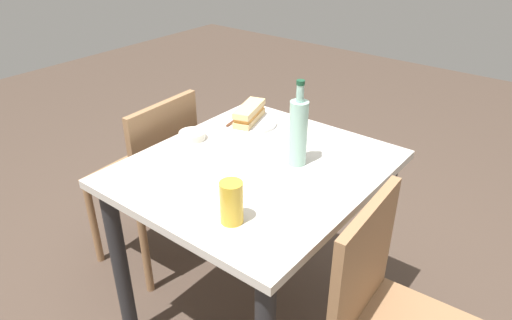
{
  "coord_description": "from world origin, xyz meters",
  "views": [
    {
      "loc": [
        -1.14,
        -0.9,
        1.59
      ],
      "look_at": [
        0.0,
        0.0,
        0.79
      ],
      "focal_mm": 32.76,
      "sensor_mm": 36.0,
      "label": 1
    }
  ],
  "objects_px": {
    "plate_near": "(249,122)",
    "knife_near": "(237,119)",
    "dining_table": "(256,198)",
    "chair_far": "(153,175)",
    "olive_bowl": "(192,135)",
    "baguette_sandwich_near": "(249,113)",
    "water_bottle": "(298,131)",
    "beer_glass": "(232,202)"
  },
  "relations": [
    {
      "from": "plate_near",
      "to": "water_bottle",
      "type": "distance_m",
      "value": 0.4
    },
    {
      "from": "knife_near",
      "to": "olive_bowl",
      "type": "height_order",
      "value": "olive_bowl"
    },
    {
      "from": "water_bottle",
      "to": "olive_bowl",
      "type": "height_order",
      "value": "water_bottle"
    },
    {
      "from": "chair_far",
      "to": "olive_bowl",
      "type": "height_order",
      "value": "chair_far"
    },
    {
      "from": "dining_table",
      "to": "chair_far",
      "type": "bearing_deg",
      "value": 89.57
    },
    {
      "from": "beer_glass",
      "to": "plate_near",
      "type": "bearing_deg",
      "value": 34.74
    },
    {
      "from": "plate_near",
      "to": "beer_glass",
      "type": "bearing_deg",
      "value": -145.26
    },
    {
      "from": "knife_near",
      "to": "chair_far",
      "type": "bearing_deg",
      "value": 125.65
    },
    {
      "from": "plate_near",
      "to": "water_bottle",
      "type": "xyz_separation_m",
      "value": [
        -0.16,
        -0.35,
        0.12
      ]
    },
    {
      "from": "plate_near",
      "to": "knife_near",
      "type": "height_order",
      "value": "knife_near"
    },
    {
      "from": "beer_glass",
      "to": "olive_bowl",
      "type": "height_order",
      "value": "beer_glass"
    },
    {
      "from": "dining_table",
      "to": "plate_near",
      "type": "xyz_separation_m",
      "value": [
        0.26,
        0.24,
        0.15
      ]
    },
    {
      "from": "dining_table",
      "to": "plate_near",
      "type": "height_order",
      "value": "plate_near"
    },
    {
      "from": "water_bottle",
      "to": "beer_glass",
      "type": "distance_m",
      "value": 0.41
    },
    {
      "from": "chair_far",
      "to": "knife_near",
      "type": "xyz_separation_m",
      "value": [
        0.23,
        -0.31,
        0.28
      ]
    },
    {
      "from": "dining_table",
      "to": "knife_near",
      "type": "distance_m",
      "value": 0.4
    },
    {
      "from": "baguette_sandwich_near",
      "to": "beer_glass",
      "type": "bearing_deg",
      "value": -145.26
    },
    {
      "from": "dining_table",
      "to": "chair_far",
      "type": "xyz_separation_m",
      "value": [
        0.0,
        0.6,
        -0.12
      ]
    },
    {
      "from": "baguette_sandwich_near",
      "to": "olive_bowl",
      "type": "relative_size",
      "value": 2.02
    },
    {
      "from": "dining_table",
      "to": "baguette_sandwich_near",
      "type": "distance_m",
      "value": 0.4
    },
    {
      "from": "water_bottle",
      "to": "plate_near",
      "type": "bearing_deg",
      "value": 65.64
    },
    {
      "from": "beer_glass",
      "to": "olive_bowl",
      "type": "relative_size",
      "value": 1.25
    },
    {
      "from": "baguette_sandwich_near",
      "to": "water_bottle",
      "type": "height_order",
      "value": "water_bottle"
    },
    {
      "from": "chair_far",
      "to": "baguette_sandwich_near",
      "type": "relative_size",
      "value": 4.11
    },
    {
      "from": "plate_near",
      "to": "chair_far",
      "type": "bearing_deg",
      "value": 124.89
    },
    {
      "from": "plate_near",
      "to": "water_bottle",
      "type": "relative_size",
      "value": 0.74
    },
    {
      "from": "dining_table",
      "to": "olive_bowl",
      "type": "distance_m",
      "value": 0.36
    },
    {
      "from": "chair_far",
      "to": "beer_glass",
      "type": "relative_size",
      "value": 6.63
    },
    {
      "from": "knife_near",
      "to": "water_bottle",
      "type": "bearing_deg",
      "value": -108.24
    },
    {
      "from": "plate_near",
      "to": "olive_bowl",
      "type": "distance_m",
      "value": 0.26
    },
    {
      "from": "knife_near",
      "to": "olive_bowl",
      "type": "xyz_separation_m",
      "value": [
        -0.22,
        0.04,
        -0.0
      ]
    },
    {
      "from": "baguette_sandwich_near",
      "to": "beer_glass",
      "type": "height_order",
      "value": "beer_glass"
    },
    {
      "from": "baguette_sandwich_near",
      "to": "olive_bowl",
      "type": "bearing_deg",
      "value": 160.22
    },
    {
      "from": "dining_table",
      "to": "baguette_sandwich_near",
      "type": "xyz_separation_m",
      "value": [
        0.26,
        0.24,
        0.19
      ]
    },
    {
      "from": "baguette_sandwich_near",
      "to": "knife_near",
      "type": "bearing_deg",
      "value": 119.47
    },
    {
      "from": "plate_near",
      "to": "baguette_sandwich_near",
      "type": "distance_m",
      "value": 0.04
    },
    {
      "from": "plate_near",
      "to": "dining_table",
      "type": "bearing_deg",
      "value": -137.15
    },
    {
      "from": "chair_far",
      "to": "knife_near",
      "type": "distance_m",
      "value": 0.48
    },
    {
      "from": "knife_near",
      "to": "beer_glass",
      "type": "relative_size",
      "value": 1.36
    },
    {
      "from": "water_bottle",
      "to": "beer_glass",
      "type": "bearing_deg",
      "value": -173.68
    },
    {
      "from": "dining_table",
      "to": "water_bottle",
      "type": "relative_size",
      "value": 2.92
    },
    {
      "from": "chair_far",
      "to": "plate_near",
      "type": "xyz_separation_m",
      "value": [
        0.25,
        -0.36,
        0.27
      ]
    }
  ]
}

